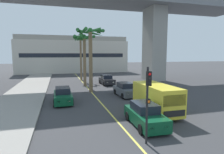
{
  "coord_description": "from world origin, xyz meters",
  "views": [
    {
      "loc": [
        -3.97,
        -0.01,
        4.84
      ],
      "look_at": [
        0.0,
        14.0,
        3.09
      ],
      "focal_mm": 30.22,
      "sensor_mm": 36.0,
      "label": 1
    }
  ],
  "objects": [
    {
      "name": "sidewalk_left",
      "position": [
        -8.0,
        16.0,
        0.07
      ],
      "size": [
        4.8,
        80.0,
        0.15
      ],
      "primitive_type": "cube",
      "color": "gray",
      "rests_on": "ground"
    },
    {
      "name": "lane_stripe_center",
      "position": [
        0.0,
        24.0,
        0.0
      ],
      "size": [
        0.14,
        56.0,
        0.01
      ],
      "primitive_type": "cube",
      "color": "#DBCC4C",
      "rests_on": "ground"
    },
    {
      "name": "bridge_overpass",
      "position": [
        1.5,
        32.19,
        13.84
      ],
      "size": [
        61.91,
        8.0,
        17.57
      ],
      "color": "slate",
      "rests_on": "ground"
    },
    {
      "name": "pier_building_backdrop",
      "position": [
        0.0,
        52.9,
        4.74
      ],
      "size": [
        28.74,
        8.04,
        9.61
      ],
      "color": "beige",
      "rests_on": "ground"
    },
    {
      "name": "car_queue_front",
      "position": [
        -3.67,
        19.16,
        0.72
      ],
      "size": [
        1.88,
        4.12,
        1.56
      ],
      "color": "#0C4728",
      "rests_on": "ground"
    },
    {
      "name": "car_queue_second",
      "position": [
        3.45,
        20.48,
        0.72
      ],
      "size": [
        1.95,
        4.16,
        1.56
      ],
      "color": "#4C5156",
      "rests_on": "ground"
    },
    {
      "name": "car_queue_third",
      "position": [
        3.45,
        29.32,
        0.72
      ],
      "size": [
        1.94,
        4.16,
        1.56
      ],
      "color": "black",
      "rests_on": "ground"
    },
    {
      "name": "car_queue_fourth",
      "position": [
        1.58,
        11.34,
        0.72
      ],
      "size": [
        1.96,
        4.16,
        1.56
      ],
      "color": "#0C4728",
      "rests_on": "ground"
    },
    {
      "name": "delivery_van",
      "position": [
        3.7,
        13.65,
        1.29
      ],
      "size": [
        2.16,
        5.25,
        2.36
      ],
      "color": "yellow",
      "rests_on": "ground"
    },
    {
      "name": "traffic_light_median_near",
      "position": [
        0.49,
        8.82,
        2.71
      ],
      "size": [
        0.24,
        0.37,
        4.2
      ],
      "color": "black",
      "rests_on": "ground"
    },
    {
      "name": "palm_tree_near_median",
      "position": [
        0.05,
        35.7,
        6.72
      ],
      "size": [
        2.82,
        2.82,
        8.25
      ],
      "color": "brown",
      "rests_on": "ground"
    },
    {
      "name": "palm_tree_mid_median",
      "position": [
        0.0,
        23.98,
        6.35
      ],
      "size": [
        3.7,
        3.72,
        8.17
      ],
      "color": "brown",
      "rests_on": "ground"
    },
    {
      "name": "palm_tree_far_median",
      "position": [
        -0.1,
        29.04,
        6.14
      ],
      "size": [
        3.36,
        3.42,
        7.87
      ],
      "color": "brown",
      "rests_on": "ground"
    }
  ]
}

